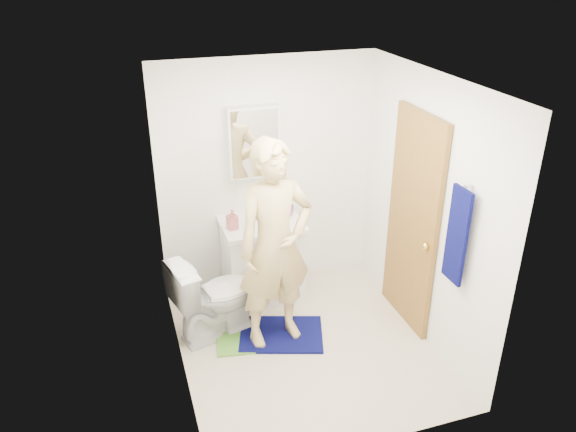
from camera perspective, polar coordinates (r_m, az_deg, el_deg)
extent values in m
cube|color=beige|center=(5.26, 1.84, -13.11)|extent=(2.20, 2.40, 0.02)
cube|color=white|center=(4.19, 2.32, 13.62)|extent=(2.20, 2.40, 0.02)
cube|color=white|center=(5.65, -2.12, 4.03)|extent=(2.20, 0.02, 2.40)
cube|color=white|center=(3.65, 8.59, -9.51)|extent=(2.20, 0.02, 2.40)
cube|color=white|center=(4.39, -11.74, -3.29)|extent=(0.02, 2.40, 2.40)
cube|color=white|center=(5.05, 13.97, 0.52)|extent=(0.02, 2.40, 2.40)
cube|color=white|center=(5.71, -2.62, -4.68)|extent=(0.75, 0.55, 0.80)
cube|color=white|center=(5.51, -2.71, -0.86)|extent=(0.79, 0.59, 0.05)
cylinder|color=white|center=(5.50, -2.71, -0.72)|extent=(0.40, 0.40, 0.03)
cylinder|color=silver|center=(5.63, -3.22, 0.69)|extent=(0.03, 0.03, 0.12)
cube|color=white|center=(5.41, -3.52, 7.51)|extent=(0.50, 0.12, 0.70)
cube|color=white|center=(5.36, -3.35, 7.32)|extent=(0.46, 0.01, 0.66)
cube|color=olive|center=(5.22, 12.52, -0.62)|extent=(0.05, 0.80, 2.05)
sphere|color=gold|center=(5.00, 13.83, -3.00)|extent=(0.07, 0.07, 0.07)
cube|color=#070A47|center=(4.57, 16.80, -1.95)|extent=(0.03, 0.24, 0.80)
cylinder|color=silver|center=(4.42, 17.92, 2.96)|extent=(0.06, 0.02, 0.02)
imported|color=white|center=(5.21, -7.37, -8.02)|extent=(0.89, 0.65, 0.82)
cube|color=#070A47|center=(5.37, -0.69, -11.92)|extent=(0.90, 0.76, 0.02)
cube|color=#5A9F35|center=(5.30, -4.87, -12.63)|extent=(0.48, 0.43, 0.02)
imported|color=#C25A5F|center=(5.35, -5.69, -0.32)|extent=(0.11, 0.11, 0.20)
imported|color=#8A4191|center=(5.62, -0.09, 0.60)|extent=(0.17, 0.17, 0.11)
imported|color=tan|center=(4.81, -1.32, -3.03)|extent=(0.76, 0.56, 1.90)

